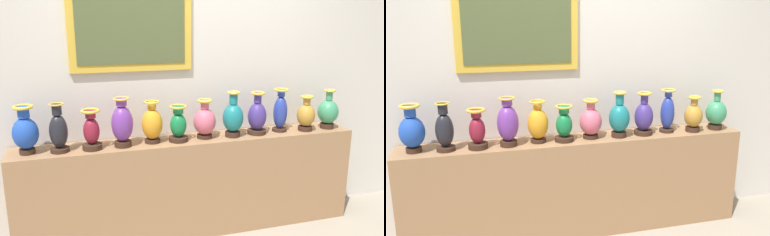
# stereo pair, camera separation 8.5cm
# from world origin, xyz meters

# --- Properties ---
(ground_plane) EXTENTS (10.45, 10.45, 0.00)m
(ground_plane) POSITION_xyz_m (0.00, 0.00, 0.00)
(ground_plane) COLOR gray
(display_shelf) EXTENTS (2.86, 0.35, 0.84)m
(display_shelf) POSITION_xyz_m (0.00, 0.00, 0.42)
(display_shelf) COLOR #99704C
(display_shelf) RESTS_ON ground_plane
(back_wall) EXTENTS (4.45, 0.14, 3.05)m
(back_wall) POSITION_xyz_m (-0.01, 0.23, 1.53)
(back_wall) COLOR silver
(back_wall) RESTS_ON ground_plane
(vase_sapphire) EXTENTS (0.19, 0.19, 0.36)m
(vase_sapphire) POSITION_xyz_m (-1.27, -0.02, 1.00)
(vase_sapphire) COLOR #382319
(vase_sapphire) RESTS_ON display_shelf
(vase_onyx) EXTENTS (0.14, 0.14, 0.37)m
(vase_onyx) POSITION_xyz_m (-1.04, -0.04, 1.00)
(vase_onyx) COLOR #382319
(vase_onyx) RESTS_ON display_shelf
(vase_burgundy) EXTENTS (0.15, 0.15, 0.31)m
(vase_burgundy) POSITION_xyz_m (-0.80, -0.05, 0.98)
(vase_burgundy) COLOR #382319
(vase_burgundy) RESTS_ON display_shelf
(vase_violet) EXTENTS (0.17, 0.17, 0.39)m
(vase_violet) POSITION_xyz_m (-0.57, -0.05, 1.02)
(vase_violet) COLOR #382319
(vase_violet) RESTS_ON display_shelf
(vase_amber) EXTENTS (0.17, 0.17, 0.34)m
(vase_amber) POSITION_xyz_m (-0.33, -0.01, 0.99)
(vase_amber) COLOR #382319
(vase_amber) RESTS_ON display_shelf
(vase_emerald) EXTENTS (0.16, 0.16, 0.29)m
(vase_emerald) POSITION_xyz_m (-0.13, -0.04, 0.97)
(vase_emerald) COLOR #382319
(vase_emerald) RESTS_ON display_shelf
(vase_rose) EXTENTS (0.18, 0.18, 0.33)m
(vase_rose) POSITION_xyz_m (0.10, -0.01, 0.98)
(vase_rose) COLOR #382319
(vase_rose) RESTS_ON display_shelf
(vase_teal) EXTENTS (0.17, 0.17, 0.38)m
(vase_teal) POSITION_xyz_m (0.34, -0.04, 1.00)
(vase_teal) COLOR #382319
(vase_teal) RESTS_ON display_shelf
(vase_indigo) EXTENTS (0.16, 0.16, 0.36)m
(vase_indigo) POSITION_xyz_m (0.57, -0.03, 0.99)
(vase_indigo) COLOR #382319
(vase_indigo) RESTS_ON display_shelf
(vase_cobalt) EXTENTS (0.13, 0.13, 0.38)m
(vase_cobalt) POSITION_xyz_m (0.80, -0.01, 1.01)
(vase_cobalt) COLOR #382319
(vase_cobalt) RESTS_ON display_shelf
(vase_ochre) EXTENTS (0.16, 0.16, 0.31)m
(vase_ochre) POSITION_xyz_m (1.03, -0.05, 0.97)
(vase_ochre) COLOR #382319
(vase_ochre) RESTS_ON display_shelf
(vase_jade) EXTENTS (0.18, 0.18, 0.35)m
(vase_jade) POSITION_xyz_m (1.26, -0.04, 0.99)
(vase_jade) COLOR #382319
(vase_jade) RESTS_ON display_shelf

